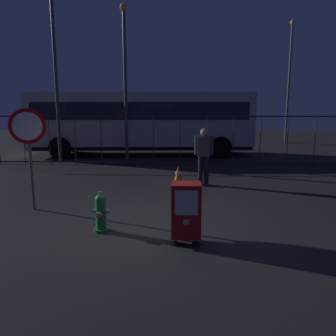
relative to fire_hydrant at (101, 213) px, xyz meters
The scene contains 11 objects.
ground_plane 1.00m from the fire_hydrant, 24.50° to the left, with size 60.00×60.00×0.00m, color #262628.
fire_hydrant is the anchor object (origin of this frame).
newspaper_box_primary 1.62m from the fire_hydrant, 16.61° to the right, with size 0.48×0.42×1.02m.
stop_sign 2.53m from the fire_hydrant, 146.12° to the left, with size 0.71×0.31×2.23m.
pedestrian 4.42m from the fire_hydrant, 61.23° to the left, with size 0.55×0.22×1.67m.
traffic_cone 4.19m from the fire_hydrant, 71.08° to the left, with size 0.36×0.36×0.53m.
fence_barrier 7.36m from the fire_hydrant, 83.31° to the left, with size 18.03×0.04×2.00m.
bus_near 10.38m from the fire_hydrant, 92.75° to the left, with size 10.64×3.33×3.00m.
street_light_near_left 19.05m from the fire_hydrant, 62.92° to the left, with size 0.32×0.32×7.85m.
street_light_near_right 8.93m from the fire_hydrant, 96.35° to the left, with size 0.32×0.32×6.42m.
street_light_far_left 9.56m from the fire_hydrant, 115.20° to the left, with size 0.32×0.32×6.79m.
Camera 1 is at (0.61, -5.93, 2.18)m, focal length 34.41 mm.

